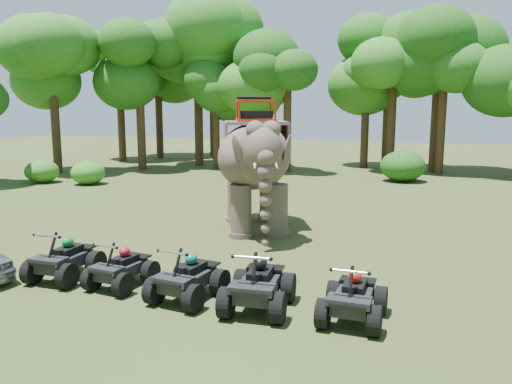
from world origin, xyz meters
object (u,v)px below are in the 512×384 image
elephant (256,164)px  atv_1 (121,263)px  atv_2 (188,272)px  atv_4 (353,291)px  atv_3 (259,279)px  atv_0 (64,254)px

elephant → atv_1: size_ratio=3.52×
atv_1 → atv_2: (1.87, -0.21, 0.05)m
atv_1 → atv_4: bearing=4.3°
atv_3 → atv_0: bearing=172.0°
atv_1 → elephant: bearing=86.7°
atv_1 → atv_2: bearing=-0.7°
elephant → atv_4: elephant is taller
elephant → atv_3: 7.47m
atv_1 → atv_4: atv_4 is taller
atv_3 → atv_4: atv_3 is taller
elephant → atv_1: 6.94m
atv_4 → atv_3: bearing=-177.4°
atv_0 → atv_3: atv_3 is taller
atv_1 → atv_3: (3.54, -0.22, 0.10)m
elephant → atv_3: size_ratio=3.02×
elephant → atv_3: (2.47, -6.86, -1.64)m
elephant → atv_2: (0.80, -6.85, -1.68)m
atv_0 → atv_4: 7.16m
atv_2 → atv_3: atv_3 is taller
elephant → atv_1: bearing=-124.0°
elephant → atv_1: (-1.07, -6.64, -1.73)m
atv_1 → atv_3: 3.55m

